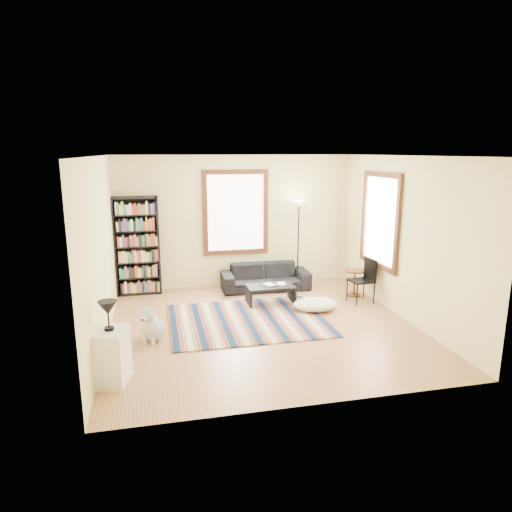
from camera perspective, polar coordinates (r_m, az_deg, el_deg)
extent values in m
cube|color=#AC7A4E|center=(7.77, 0.82, -9.11)|extent=(5.00, 5.00, 0.10)
cube|color=white|center=(7.20, 0.89, 12.80)|extent=(5.00, 5.00, 0.10)
cube|color=beige|center=(9.81, -2.62, 4.33)|extent=(5.00, 0.10, 2.80)
cube|color=beige|center=(4.98, 7.71, -4.33)|extent=(5.00, 0.10, 2.80)
cube|color=beige|center=(7.21, -19.28, 0.46)|extent=(0.10, 5.00, 2.80)
cube|color=beige|center=(8.31, 18.23, 2.12)|extent=(0.10, 5.00, 2.80)
cube|color=white|center=(9.70, -2.55, 5.43)|extent=(1.20, 0.06, 1.60)
cube|color=white|center=(8.93, 15.27, 4.33)|extent=(0.06, 1.20, 1.60)
cube|color=#0D2342|center=(8.00, -1.08, -7.99)|extent=(2.68, 2.14, 0.02)
imported|color=black|center=(9.68, 1.17, -2.62)|extent=(1.86, 0.75, 0.54)
cube|color=black|center=(9.52, -14.64, 1.21)|extent=(0.90, 0.30, 2.00)
cube|color=black|center=(8.80, 1.82, -4.83)|extent=(0.97, 0.64, 0.36)
imported|color=beige|center=(8.72, 1.19, -3.68)|extent=(0.29, 0.25, 0.02)
imported|color=beige|center=(8.83, 2.69, -3.51)|extent=(0.16, 0.22, 0.02)
ellipsoid|color=silver|center=(8.55, 7.42, -6.02)|extent=(0.86, 0.66, 0.21)
cylinder|color=#4C2713|center=(9.44, 12.20, -3.31)|extent=(0.51, 0.51, 0.54)
cube|color=black|center=(9.04, 12.99, -3.03)|extent=(0.47, 0.45, 0.86)
cube|color=white|center=(6.16, -17.63, -11.84)|extent=(0.48, 0.57, 0.70)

